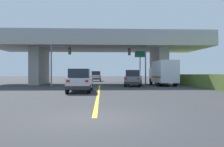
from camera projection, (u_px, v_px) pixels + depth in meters
name	position (u px, v px, depth m)	size (l,w,h in m)	color
ground	(100.00, 84.00, 33.75)	(160.00, 160.00, 0.00)	#353538
overpass_bridge	(100.00, 49.00, 33.74)	(30.98, 10.44, 7.33)	#A8A59E
lane_divider_stripe	(99.00, 92.00, 19.74)	(0.20, 22.96, 0.01)	yellow
suv_lead	(80.00, 80.00, 19.71)	(2.00, 4.66, 2.02)	silver
suv_crossing	(134.00, 78.00, 27.85)	(2.80, 4.79, 2.02)	slate
box_truck	(163.00, 73.00, 29.72)	(2.33, 6.92, 3.25)	silver
sedan_oncoming	(96.00, 76.00, 45.54)	(1.98, 4.34, 2.02)	silver
traffic_signal_nearside	(140.00, 59.00, 29.94)	(2.44, 0.36, 5.78)	slate
traffic_signal_farside	(58.00, 58.00, 28.47)	(2.58, 0.36, 5.88)	slate
highway_sign	(140.00, 59.00, 31.60)	(1.53, 0.17, 4.97)	slate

